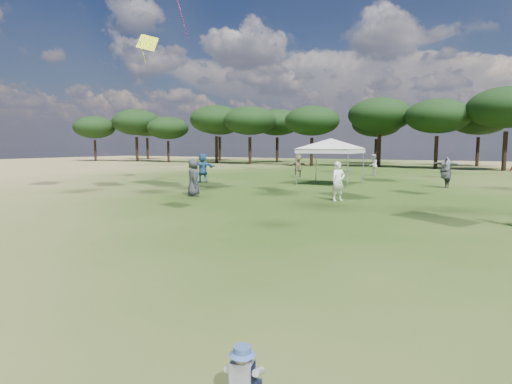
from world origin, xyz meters
TOP-DOWN VIEW (x-y plane):
  - tree_line at (2.39, 47.41)m, footprint 108.78×17.63m
  - tent_left at (-5.94, 23.16)m, footprint 6.47×6.47m
  - toddler at (0.51, 2.25)m, footprint 0.37×0.40m
  - festival_crowd at (0.42, 23.98)m, footprint 30.04×23.28m

SIDE VIEW (x-z plane):
  - toddler at x=0.51m, z-range -0.03..0.48m
  - festival_crowd at x=0.42m, z-range -0.07..1.77m
  - tent_left at x=-5.94m, z-range 1.07..4.06m
  - tree_line at x=2.39m, z-range 1.54..9.31m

